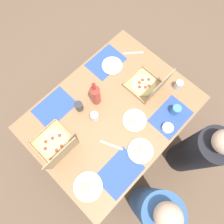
% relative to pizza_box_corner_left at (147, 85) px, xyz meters
% --- Properties ---
extents(ground_plane, '(6.00, 6.00, 0.00)m').
position_rel_pizza_box_corner_left_xyz_m(ground_plane, '(0.41, -0.06, -0.83)').
color(ground_plane, brown).
extents(dining_table, '(1.51, 1.13, 0.78)m').
position_rel_pizza_box_corner_left_xyz_m(dining_table, '(0.41, -0.06, -0.15)').
color(dining_table, '#3F3328').
rests_on(dining_table, ground_plane).
extents(placemat_near_left, '(0.36, 0.26, 0.00)m').
position_rel_pizza_box_corner_left_xyz_m(placemat_near_left, '(0.07, -0.48, -0.05)').
color(placemat_near_left, '#2D4C9E').
rests_on(placemat_near_left, dining_table).
extents(placemat_near_right, '(0.36, 0.26, 0.00)m').
position_rel_pizza_box_corner_left_xyz_m(placemat_near_right, '(0.75, -0.48, -0.05)').
color(placemat_near_right, '#2D4C9E').
rests_on(placemat_near_right, dining_table).
extents(placemat_far_left, '(0.36, 0.26, 0.00)m').
position_rel_pizza_box_corner_left_xyz_m(placemat_far_left, '(0.07, 0.36, -0.05)').
color(placemat_far_left, '#2D4C9E').
rests_on(placemat_far_left, dining_table).
extents(placemat_far_right, '(0.36, 0.26, 0.00)m').
position_rel_pizza_box_corner_left_xyz_m(placemat_far_right, '(0.75, 0.36, -0.05)').
color(placemat_far_right, '#2D4C9E').
rests_on(placemat_far_right, dining_table).
extents(pizza_box_corner_left, '(0.29, 0.31, 0.32)m').
position_rel_pizza_box_corner_left_xyz_m(pizza_box_corner_left, '(0.00, 0.00, 0.00)').
color(pizza_box_corner_left, tan).
rests_on(pizza_box_corner_left, dining_table).
extents(pizza_box_center, '(0.31, 0.34, 0.34)m').
position_rel_pizza_box_corner_left_xyz_m(pizza_box_center, '(0.96, -0.18, 0.00)').
color(pizza_box_center, tan).
rests_on(pizza_box_center, dining_table).
extents(plate_middle, '(0.21, 0.21, 0.02)m').
position_rel_pizza_box_corner_left_xyz_m(plate_middle, '(0.06, -0.40, -0.04)').
color(plate_middle, white).
rests_on(plate_middle, dining_table).
extents(plate_near_left, '(0.24, 0.24, 0.03)m').
position_rel_pizza_box_corner_left_xyz_m(plate_near_left, '(1.01, 0.25, -0.04)').
color(plate_near_left, white).
rests_on(plate_near_left, dining_table).
extents(plate_near_right, '(0.21, 0.21, 0.03)m').
position_rel_pizza_box_corner_left_xyz_m(plate_near_right, '(0.33, 0.14, -0.04)').
color(plate_near_right, white).
rests_on(plate_near_right, dining_table).
extents(plate_far_right, '(0.22, 0.22, 0.03)m').
position_rel_pizza_box_corner_left_xyz_m(plate_far_right, '(0.49, 0.36, -0.04)').
color(plate_far_right, white).
rests_on(plate_far_right, dining_table).
extents(soda_bottle, '(0.09, 0.09, 0.32)m').
position_rel_pizza_box_corner_left_xyz_m(soda_bottle, '(0.42, -0.25, 0.08)').
color(soda_bottle, '#B2382D').
rests_on(soda_bottle, dining_table).
extents(cup_clear_left, '(0.07, 0.07, 0.10)m').
position_rel_pizza_box_corner_left_xyz_m(cup_clear_left, '(0.56, -0.13, 0.00)').
color(cup_clear_left, silver).
rests_on(cup_clear_left, dining_table).
extents(cup_dark, '(0.07, 0.07, 0.10)m').
position_rel_pizza_box_corner_left_xyz_m(cup_dark, '(-0.21, 0.21, 0.00)').
color(cup_dark, silver).
rests_on(cup_dark, dining_table).
extents(cup_clear_right, '(0.08, 0.08, 0.10)m').
position_rel_pizza_box_corner_left_xyz_m(cup_clear_right, '(0.01, 0.35, 0.00)').
color(cup_clear_right, teal).
rests_on(cup_clear_right, dining_table).
extents(cup_red, '(0.07, 0.07, 0.10)m').
position_rel_pizza_box_corner_left_xyz_m(cup_red, '(0.59, -0.30, 0.00)').
color(cup_red, '#333338').
rests_on(cup_red, dining_table).
extents(condiment_bowl, '(0.10, 0.10, 0.05)m').
position_rel_pizza_box_corner_left_xyz_m(condiment_bowl, '(0.18, 0.40, -0.03)').
color(condiment_bowl, white).
rests_on(condiment_bowl, dining_table).
extents(knife_by_near_right, '(0.10, 0.20, 0.00)m').
position_rel_pizza_box_corner_left_xyz_m(knife_by_near_right, '(0.63, 0.15, -0.05)').
color(knife_by_near_right, '#B7B7BC').
rests_on(knife_by_near_right, dining_table).
extents(knife_by_far_right, '(0.17, 0.15, 0.00)m').
position_rel_pizza_box_corner_left_xyz_m(knife_by_far_right, '(-0.21, -0.35, -0.05)').
color(knife_by_far_right, '#B7B7BC').
rests_on(knife_by_far_right, dining_table).
extents(diner_left_seat, '(0.32, 0.32, 1.16)m').
position_rel_pizza_box_corner_left_xyz_m(diner_left_seat, '(0.07, 0.77, -0.31)').
color(diner_left_seat, black).
rests_on(diner_left_seat, ground_plane).
extents(diner_right_seat, '(0.32, 0.32, 1.19)m').
position_rel_pizza_box_corner_left_xyz_m(diner_right_seat, '(0.75, 0.77, -0.29)').
color(diner_right_seat, '#33598C').
rests_on(diner_right_seat, ground_plane).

